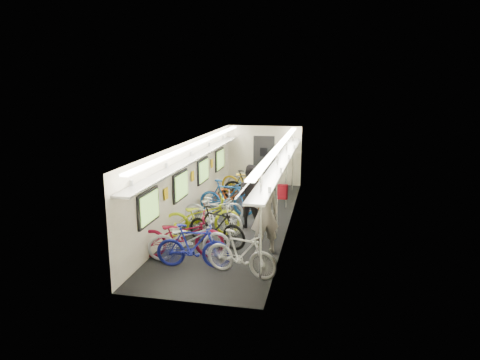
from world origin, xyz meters
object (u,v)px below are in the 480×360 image
at_px(bicycle_1, 193,246).
at_px(backpack, 283,192).
at_px(passenger_mid, 250,196).
at_px(bicycle_0, 189,239).
at_px(passenger_near, 265,214).

height_order(bicycle_1, backpack, backpack).
distance_m(bicycle_1, passenger_mid, 3.16).
relative_size(bicycle_0, passenger_near, 0.97).
bearing_deg(backpack, passenger_mid, 139.92).
bearing_deg(passenger_near, passenger_mid, -96.90).
bearing_deg(backpack, bicycle_1, -129.06).
height_order(bicycle_1, passenger_near, passenger_near).
height_order(passenger_near, passenger_mid, passenger_near).
distance_m(bicycle_0, backpack, 2.81).
xyz_separation_m(bicycle_0, bicycle_1, (0.24, -0.42, 0.01)).
relative_size(bicycle_0, bicycle_1, 1.13).
xyz_separation_m(bicycle_0, passenger_near, (1.66, 0.77, 0.48)).
distance_m(passenger_mid, backpack, 1.33).
height_order(bicycle_0, passenger_near, passenger_near).
xyz_separation_m(bicycle_1, backpack, (1.73, 2.26, 0.77)).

